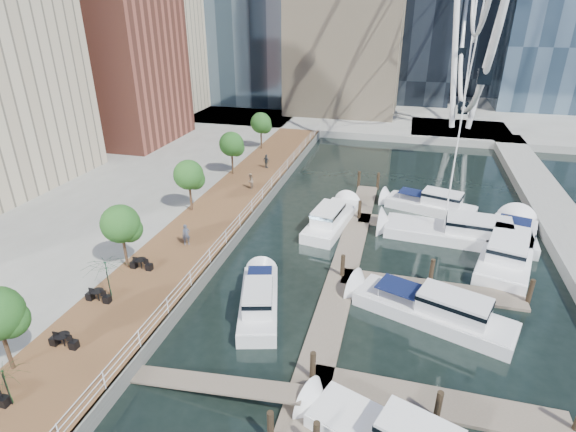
% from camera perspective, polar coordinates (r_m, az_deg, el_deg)
% --- Properties ---
extents(ground, '(520.00, 520.00, 0.00)m').
position_cam_1_polar(ground, '(26.42, -2.57, -15.98)').
color(ground, black).
rests_on(ground, ground).
extents(boardwalk, '(6.00, 60.00, 1.00)m').
position_cam_1_polar(boardwalk, '(40.86, -8.41, 0.33)').
color(boardwalk, brown).
rests_on(boardwalk, ground).
extents(seawall, '(0.25, 60.00, 1.00)m').
position_cam_1_polar(seawall, '(39.84, -4.43, -0.12)').
color(seawall, '#595954').
rests_on(seawall, ground).
extents(land_far, '(200.00, 114.00, 1.00)m').
position_cam_1_polar(land_far, '(122.32, 12.36, 16.41)').
color(land_far, gray).
rests_on(land_far, ground).
extents(breakwater, '(4.00, 60.00, 1.00)m').
position_cam_1_polar(breakwater, '(44.63, 31.53, -1.11)').
color(breakwater, gray).
rests_on(breakwater, ground).
extents(pier, '(14.00, 12.00, 1.00)m').
position_cam_1_polar(pier, '(73.37, 20.90, 10.02)').
color(pier, gray).
rests_on(pier, ground).
extents(railing, '(0.10, 60.00, 1.05)m').
position_cam_1_polar(railing, '(39.45, -4.61, 1.24)').
color(railing, white).
rests_on(railing, boardwalk).
extents(floating_docks, '(16.00, 34.00, 2.60)m').
position_cam_1_polar(floating_docks, '(33.53, 15.90, -6.23)').
color(floating_docks, '#6D6051').
rests_on(floating_docks, ground).
extents(midrise_condos, '(19.00, 67.00, 28.00)m').
position_cam_1_polar(midrise_condos, '(60.82, -27.56, 18.61)').
color(midrise_condos, '#BCAD8E').
rests_on(midrise_condos, ground).
extents(street_trees, '(2.60, 42.60, 4.60)m').
position_cam_1_polar(street_trees, '(39.61, -12.52, 5.11)').
color(street_trees, '#3F2B1C').
rests_on(street_trees, ground).
extents(cafe_tables, '(2.50, 13.70, 0.74)m').
position_cam_1_polar(cafe_tables, '(28.61, -24.68, -11.53)').
color(cafe_tables, black).
rests_on(cafe_tables, ground).
extents(yacht_foreground, '(10.70, 6.08, 2.15)m').
position_cam_1_polar(yacht_foreground, '(29.47, 17.73, -12.39)').
color(yacht_foreground, silver).
rests_on(yacht_foreground, ground).
extents(pedestrian_near, '(0.71, 0.65, 1.63)m').
position_cam_1_polar(pedestrian_near, '(34.61, -12.81, -2.33)').
color(pedestrian_near, '#444A5B').
rests_on(pedestrian_near, boardwalk).
extents(pedestrian_mid, '(0.60, 0.77, 1.58)m').
position_cam_1_polar(pedestrian_mid, '(44.56, -4.81, 4.43)').
color(pedestrian_mid, '#88705E').
rests_on(pedestrian_mid, boardwalk).
extents(pedestrian_far, '(0.99, 0.72, 1.55)m').
position_cam_1_polar(pedestrian_far, '(50.53, -2.77, 6.96)').
color(pedestrian_far, '#353C43').
rests_on(pedestrian_far, boardwalk).
extents(moored_yachts, '(21.79, 31.62, 11.50)m').
position_cam_1_polar(moored_yachts, '(37.71, 18.89, -3.86)').
color(moored_yachts, silver).
rests_on(moored_yachts, ground).
extents(cafe_seating, '(3.98, 13.30, 2.57)m').
position_cam_1_polar(cafe_seating, '(26.27, -28.21, -13.55)').
color(cafe_seating, '#0F391F').
rests_on(cafe_seating, ground).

